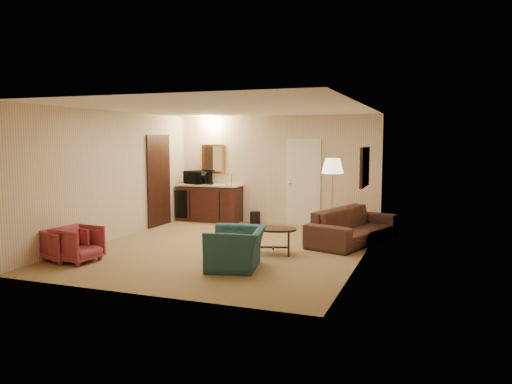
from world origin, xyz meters
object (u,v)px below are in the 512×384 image
teal_armchair (236,241)px  wetbar_cabinet (209,203)px  waste_bin (255,218)px  coffee_table (273,241)px  rose_chair_far (78,242)px  floor_lamp (332,199)px  rose_chair_near (65,243)px  sofa (353,220)px  microwave (197,176)px  coffee_maker (210,179)px

teal_armchair → wetbar_cabinet: bearing=-161.1°
waste_bin → coffee_table: bearing=-63.9°
rose_chair_far → coffee_table: size_ratio=0.80×
rose_chair_far → floor_lamp: (3.60, 3.24, 0.50)m
teal_armchair → rose_chair_near: (-2.88, -0.55, -0.13)m
wetbar_cabinet → sofa: wetbar_cabinet is taller
waste_bin → microwave: bearing=175.3°
rose_chair_far → microwave: (-0.12, 4.62, 0.79)m
rose_chair_near → rose_chair_far: 0.25m
waste_bin → sofa: bearing=-27.8°
sofa → rose_chair_near: bearing=144.3°
sofa → teal_armchair: (-1.42, -2.61, -0.02)m
rose_chair_near → waste_bin: (1.74, 4.51, -0.15)m
wetbar_cabinet → microwave: bearing=170.5°
sofa → teal_armchair: sofa is taller
floor_lamp → waste_bin: floor_lamp is taller
microwave → rose_chair_near: bearing=-77.2°
rose_chair_far → microwave: 4.69m
rose_chair_near → floor_lamp: (3.85, 3.26, 0.53)m
wetbar_cabinet → rose_chair_near: wetbar_cabinet is taller
floor_lamp → coffee_maker: floor_lamp is taller
teal_armchair → rose_chair_far: (-2.63, -0.53, -0.10)m
sofa → teal_armchair: size_ratio=2.35×
sofa → coffee_maker: bearing=87.5°
wetbar_cabinet → sofa: bearing=-20.5°
wetbar_cabinet → rose_chair_near: size_ratio=2.74×
coffee_maker → teal_armchair: bearing=-52.7°
teal_armchair → rose_chair_near: size_ratio=1.64×
teal_armchair → waste_bin: bearing=-175.6°
teal_armchair → microwave: 4.98m
rose_chair_far → waste_bin: 4.74m
coffee_table → coffee_maker: 3.98m
teal_armchair → rose_chair_far: 2.68m
sofa → waste_bin: (-2.56, 1.35, -0.30)m
rose_chair_far → coffee_table: 3.32m
rose_chair_near → rose_chair_far: size_ratio=0.91×
waste_bin → coffee_maker: coffee_maker is taller
sofa → rose_chair_far: sofa is taller
wetbar_cabinet → rose_chair_near: bearing=-96.2°
rose_chair_near → floor_lamp: 5.07m
rose_chair_near → waste_bin: bearing=-3.3°
sofa → coffee_maker: (-3.78, 1.41, 0.61)m
coffee_maker → rose_chair_near: bearing=-89.6°
floor_lamp → waste_bin: (-2.11, 1.25, -0.68)m
coffee_table → teal_armchair: bearing=-102.6°
microwave → wetbar_cabinet: bearing=4.8°
rose_chair_near → floor_lamp: size_ratio=0.36×
rose_chair_far → coffee_maker: size_ratio=2.32×
rose_chair_near → rose_chair_far: rose_chair_far is taller
waste_bin → microwave: microwave is taller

